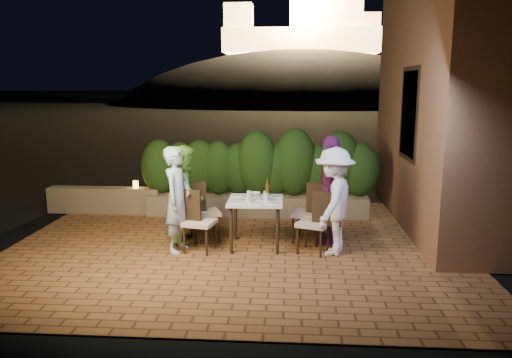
# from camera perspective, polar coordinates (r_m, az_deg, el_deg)

# --- Properties ---
(ground) EXTENTS (400.00, 400.00, 0.00)m
(ground) POSITION_cam_1_polar(r_m,az_deg,el_deg) (7.48, -2.66, -8.79)
(ground) COLOR black
(ground) RESTS_ON ground
(terrace_floor) EXTENTS (7.00, 6.00, 0.15)m
(terrace_floor) POSITION_cam_1_polar(r_m,az_deg,el_deg) (7.96, -2.23, -7.97)
(terrace_floor) COLOR brown
(terrace_floor) RESTS_ON ground
(building_wall) EXTENTS (1.60, 5.00, 5.00)m
(building_wall) POSITION_cam_1_polar(r_m,az_deg,el_deg) (9.41, 21.45, 10.14)
(building_wall) COLOR brown
(building_wall) RESTS_ON ground
(window_pane) EXTENTS (0.08, 1.00, 1.40)m
(window_pane) POSITION_cam_1_polar(r_m,az_deg,el_deg) (8.74, 17.28, 7.12)
(window_pane) COLOR black
(window_pane) RESTS_ON building_wall
(window_frame) EXTENTS (0.06, 1.15, 1.55)m
(window_frame) POSITION_cam_1_polar(r_m,az_deg,el_deg) (8.74, 17.21, 7.13)
(window_frame) COLOR black
(window_frame) RESTS_ON building_wall
(planter) EXTENTS (4.20, 0.55, 0.40)m
(planter) POSITION_cam_1_polar(r_m,az_deg,el_deg) (9.59, 0.11, -3.00)
(planter) COLOR #75684B
(planter) RESTS_ON ground
(hedge) EXTENTS (4.00, 0.70, 1.10)m
(hedge) POSITION_cam_1_polar(r_m,az_deg,el_deg) (9.44, 0.11, 1.43)
(hedge) COLOR #1A370F
(hedge) RESTS_ON planter
(parapet) EXTENTS (2.20, 0.30, 0.50)m
(parapet) POSITION_cam_1_polar(r_m,az_deg,el_deg) (10.23, -16.92, -2.32)
(parapet) COLOR #75684B
(parapet) RESTS_ON ground
(hill) EXTENTS (52.00, 40.00, 22.00)m
(hill) POSITION_cam_1_polar(r_m,az_deg,el_deg) (67.32, 5.02, 5.17)
(hill) COLOR black
(hill) RESTS_ON ground
(fortress) EXTENTS (26.00, 8.00, 8.00)m
(fortress) POSITION_cam_1_polar(r_m,az_deg,el_deg) (67.49, 5.23, 17.52)
(fortress) COLOR #FFCC7A
(fortress) RESTS_ON hill
(dining_table) EXTENTS (0.84, 0.84, 0.75)m
(dining_table) POSITION_cam_1_polar(r_m,az_deg,el_deg) (7.72, -0.05, -5.07)
(dining_table) COLOR white
(dining_table) RESTS_ON ground
(plate_nw) EXTENTS (0.23, 0.23, 0.01)m
(plate_nw) POSITION_cam_1_polar(r_m,az_deg,el_deg) (7.45, -2.06, -2.63)
(plate_nw) COLOR white
(plate_nw) RESTS_ON dining_table
(plate_sw) EXTENTS (0.20, 0.20, 0.01)m
(plate_sw) POSITION_cam_1_polar(r_m,az_deg,el_deg) (7.88, -1.98, -1.90)
(plate_sw) COLOR white
(plate_sw) RESTS_ON dining_table
(plate_ne) EXTENTS (0.24, 0.24, 0.01)m
(plate_ne) POSITION_cam_1_polar(r_m,az_deg,el_deg) (7.39, 2.02, -2.74)
(plate_ne) COLOR white
(plate_ne) RESTS_ON dining_table
(plate_se) EXTENTS (0.24, 0.24, 0.01)m
(plate_se) POSITION_cam_1_polar(r_m,az_deg,el_deg) (7.85, 2.27, -1.94)
(plate_se) COLOR white
(plate_se) RESTS_ON dining_table
(plate_centre) EXTENTS (0.24, 0.24, 0.01)m
(plate_centre) POSITION_cam_1_polar(r_m,az_deg,el_deg) (7.66, 0.09, -2.24)
(plate_centre) COLOR white
(plate_centre) RESTS_ON dining_table
(plate_front) EXTENTS (0.19, 0.19, 0.01)m
(plate_front) POSITION_cam_1_polar(r_m,az_deg,el_deg) (7.32, 0.22, -2.87)
(plate_front) COLOR white
(plate_front) RESTS_ON dining_table
(glass_nw) EXTENTS (0.07, 0.07, 0.12)m
(glass_nw) POSITION_cam_1_polar(r_m,az_deg,el_deg) (7.45, -0.86, -2.22)
(glass_nw) COLOR silver
(glass_nw) RESTS_ON dining_table
(glass_sw) EXTENTS (0.06, 0.06, 0.10)m
(glass_sw) POSITION_cam_1_polar(r_m,az_deg,el_deg) (7.77, -0.83, -1.71)
(glass_sw) COLOR silver
(glass_sw) RESTS_ON dining_table
(glass_ne) EXTENTS (0.07, 0.07, 0.12)m
(glass_ne) POSITION_cam_1_polar(r_m,az_deg,el_deg) (7.51, 1.18, -2.09)
(glass_ne) COLOR silver
(glass_ne) RESTS_ON dining_table
(glass_se) EXTENTS (0.06, 0.06, 0.10)m
(glass_se) POSITION_cam_1_polar(r_m,az_deg,el_deg) (7.76, 1.08, -1.74)
(glass_se) COLOR silver
(glass_se) RESTS_ON dining_table
(beer_bottle) EXTENTS (0.06, 0.06, 0.32)m
(beer_bottle) POSITION_cam_1_polar(r_m,az_deg,el_deg) (7.62, 1.30, -1.14)
(beer_bottle) COLOR #492E0C
(beer_bottle) RESTS_ON dining_table
(bowl) EXTENTS (0.20, 0.20, 0.04)m
(bowl) POSITION_cam_1_polar(r_m,az_deg,el_deg) (7.92, -0.15, -1.70)
(bowl) COLOR white
(bowl) RESTS_ON dining_table
(chair_left_front) EXTENTS (0.52, 0.52, 0.94)m
(chair_left_front) POSITION_cam_1_polar(r_m,az_deg,el_deg) (7.53, -6.45, -4.80)
(chair_left_front) COLOR black
(chair_left_front) RESTS_ON ground
(chair_left_back) EXTENTS (0.58, 0.58, 0.97)m
(chair_left_back) POSITION_cam_1_polar(r_m,az_deg,el_deg) (8.05, -5.86, -3.66)
(chair_left_back) COLOR black
(chair_left_back) RESTS_ON ground
(chair_right_front) EXTENTS (0.57, 0.57, 0.94)m
(chair_right_front) POSITION_cam_1_polar(r_m,az_deg,el_deg) (7.47, 6.58, -4.90)
(chair_right_front) COLOR black
(chair_right_front) RESTS_ON ground
(chair_right_back) EXTENTS (0.56, 0.56, 0.98)m
(chair_right_back) POSITION_cam_1_polar(r_m,az_deg,el_deg) (7.95, 5.93, -3.82)
(chair_right_back) COLOR black
(chair_right_back) RESTS_ON ground
(diner_blue) EXTENTS (0.48, 0.64, 1.59)m
(diner_blue) POSITION_cam_1_polar(r_m,az_deg,el_deg) (7.51, -9.00, -2.33)
(diner_blue) COLOR #A4C2D3
(diner_blue) RESTS_ON ground
(diner_green) EXTENTS (0.63, 0.78, 1.55)m
(diner_green) POSITION_cam_1_polar(r_m,az_deg,el_deg) (8.03, -8.01, -1.62)
(diner_green) COLOR #7DCE40
(diner_green) RESTS_ON ground
(diner_white) EXTENTS (0.90, 1.17, 1.59)m
(diner_white) POSITION_cam_1_polar(r_m,az_deg,el_deg) (7.40, 8.90, -2.53)
(diner_white) COLOR white
(diner_white) RESTS_ON ground
(diner_purple) EXTENTS (0.63, 1.07, 1.72)m
(diner_purple) POSITION_cam_1_polar(r_m,az_deg,el_deg) (7.91, 8.52, -1.20)
(diner_purple) COLOR #672262
(diner_purple) RESTS_ON ground
(parapet_lamp) EXTENTS (0.10, 0.10, 0.14)m
(parapet_lamp) POSITION_cam_1_polar(r_m,az_deg,el_deg) (9.95, -13.58, -0.62)
(parapet_lamp) COLOR orange
(parapet_lamp) RESTS_ON parapet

